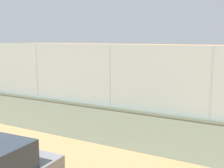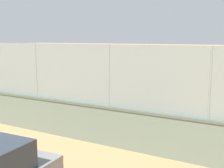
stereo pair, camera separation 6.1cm
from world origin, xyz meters
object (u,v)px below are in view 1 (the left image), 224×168
object	(u,v)px
player_crossing_court	(91,76)
player_at_service_line	(145,88)
player_baseline_waiting	(114,74)
sports_ball	(88,92)

from	to	relation	value
player_crossing_court	player_at_service_line	world-z (taller)	player_at_service_line
player_at_service_line	player_crossing_court	bearing A→B (deg)	-29.27
player_baseline_waiting	player_at_service_line	bearing A→B (deg)	130.65
player_crossing_court	player_at_service_line	xyz separation A→B (m)	(-5.10, 2.86, 0.02)
player_crossing_court	player_at_service_line	bearing A→B (deg)	150.73
player_crossing_court	sports_ball	distance (m)	1.61
player_at_service_line	player_baseline_waiting	bearing A→B (deg)	-49.35
player_crossing_court	sports_ball	xyz separation A→B (m)	(-0.56, 1.22, -0.89)
player_at_service_line	sports_ball	xyz separation A→B (m)	(4.54, -1.64, -0.91)
player_at_service_line	player_baseline_waiting	world-z (taller)	player_at_service_line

